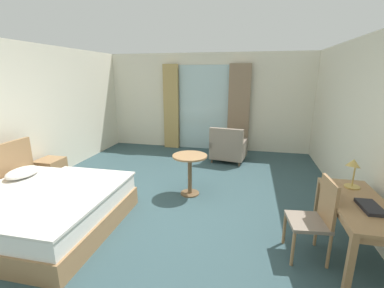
{
  "coord_description": "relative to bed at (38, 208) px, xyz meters",
  "views": [
    {
      "loc": [
        1.17,
        -3.52,
        2.05
      ],
      "look_at": [
        0.35,
        0.15,
        1.05
      ],
      "focal_mm": 24.42,
      "sensor_mm": 36.0,
      "label": 1
    }
  ],
  "objects": [
    {
      "name": "nightstand",
      "position": [
        -0.89,
        1.29,
        -0.03
      ],
      "size": [
        0.43,
        0.46,
        0.51
      ],
      "color": "#9E754C",
      "rests_on": "ground"
    },
    {
      "name": "curtain_panel_left",
      "position": [
        0.59,
        4.35,
        0.88
      ],
      "size": [
        0.42,
        0.1,
        2.33
      ],
      "primitive_type": "cube",
      "color": "tan",
      "rests_on": "ground"
    },
    {
      "name": "closed_book",
      "position": [
        4.0,
        0.04,
        0.46
      ],
      "size": [
        0.2,
        0.35,
        0.04
      ],
      "primitive_type": "cube",
      "rotation": [
        0.0,
        0.0,
        0.05
      ],
      "color": "#232328",
      "rests_on": "writing_desk"
    },
    {
      "name": "balcony_glass_door",
      "position": [
        1.52,
        4.45,
        0.86
      ],
      "size": [
        1.44,
        0.02,
        2.3
      ],
      "primitive_type": "cube",
      "color": "silver",
      "rests_on": "ground"
    },
    {
      "name": "armchair_by_window",
      "position": [
        2.29,
        3.42,
        0.04
      ],
      "size": [
        0.89,
        0.87,
        0.86
      ],
      "color": "gray",
      "rests_on": "ground"
    },
    {
      "name": "wall_left",
      "position": [
        -1.24,
        0.83,
        1.02
      ],
      "size": [
        0.12,
        7.53,
        2.62
      ],
      "primitive_type": "cube",
      "color": "silver",
      "rests_on": "ground"
    },
    {
      "name": "desk_lamp",
      "position": [
        3.95,
        0.48,
        0.73
      ],
      "size": [
        0.25,
        0.3,
        0.42
      ],
      "color": "tan",
      "rests_on": "writing_desk"
    },
    {
      "name": "round_cafe_table",
      "position": [
        1.79,
        1.46,
        0.24
      ],
      "size": [
        0.6,
        0.6,
        0.72
      ],
      "color": "#9E754C",
      "rests_on": "ground"
    },
    {
      "name": "desk_chair",
      "position": [
        3.55,
        0.18,
        0.24
      ],
      "size": [
        0.46,
        0.48,
        0.95
      ],
      "color": "gray",
      "rests_on": "ground"
    },
    {
      "name": "curtain_panel_right",
      "position": [
        2.46,
        4.35,
        0.88
      ],
      "size": [
        0.57,
        0.1,
        2.33
      ],
      "primitive_type": "cube",
      "color": "#897056",
      "rests_on": "ground"
    },
    {
      "name": "bed",
      "position": [
        0.0,
        0.0,
        0.0
      ],
      "size": [
        2.01,
        1.91,
        1.02
      ],
      "color": "#9E754C",
      "rests_on": "ground"
    },
    {
      "name": "writing_desk",
      "position": [
        3.96,
        0.18,
        0.35
      ],
      "size": [
        0.56,
        1.3,
        0.73
      ],
      "color": "#9E754C",
      "rests_on": "ground"
    },
    {
      "name": "ground",
      "position": [
        1.58,
        0.83,
        -0.34
      ],
      "size": [
        6.16,
        7.93,
        0.1
      ],
      "primitive_type": "cube",
      "color": "#334C51"
    },
    {
      "name": "wall_back",
      "position": [
        1.58,
        4.53,
        1.02
      ],
      "size": [
        5.76,
        0.12,
        2.62
      ],
      "primitive_type": "cube",
      "color": "silver",
      "rests_on": "ground"
    }
  ]
}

